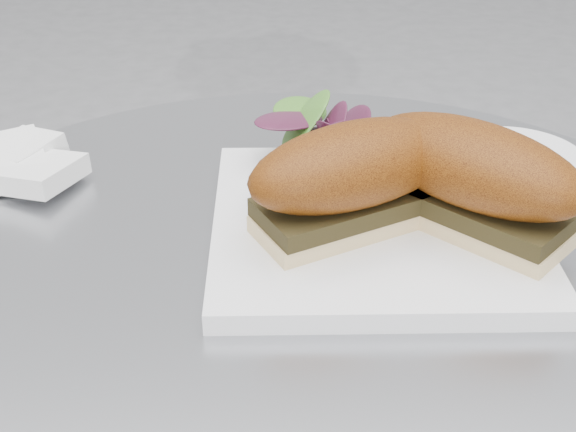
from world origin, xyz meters
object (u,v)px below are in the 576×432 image
saucer (514,161)px  sandwich_right (472,175)px  sandwich_left (354,175)px  plate (373,225)px

saucer → sandwich_right: bearing=-121.5°
sandwich_left → saucer: size_ratio=1.47×
plate → sandwich_right: (0.07, -0.02, 0.05)m
sandwich_right → saucer: (0.08, 0.12, -0.05)m
plate → saucer: size_ratio=1.94×
plate → sandwich_right: bearing=-13.5°
sandwich_left → sandwich_right: same height
plate → sandwich_left: sandwich_left is taller
plate → sandwich_left: bearing=-146.2°
sandwich_right → saucer: sandwich_right is taller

